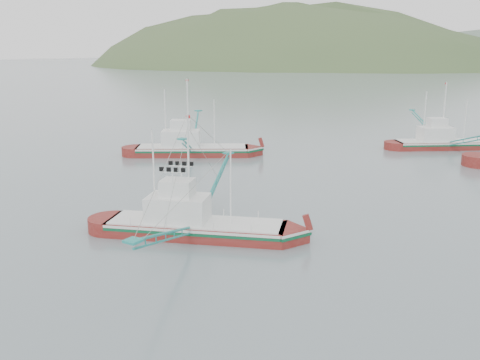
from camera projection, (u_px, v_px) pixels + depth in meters
The scene contains 5 objects.
ground at pixel (194, 241), 37.48m from camera, with size 1200.00×1200.00×0.00m, color slate.
main_boat at pixel (194, 210), 38.17m from camera, with size 13.26×22.43×9.46m.
bg_boat_left at pixel (191, 138), 67.22m from camera, with size 17.91×23.15×10.32m.
bg_boat_far at pixel (445, 134), 71.84m from camera, with size 17.72×20.96×9.56m.
headland_left at pixel (286, 66), 426.34m from camera, with size 448.00×308.00×210.00m, color #3E552B.
Camera 1 is at (21.60, -28.17, 13.15)m, focal length 40.00 mm.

